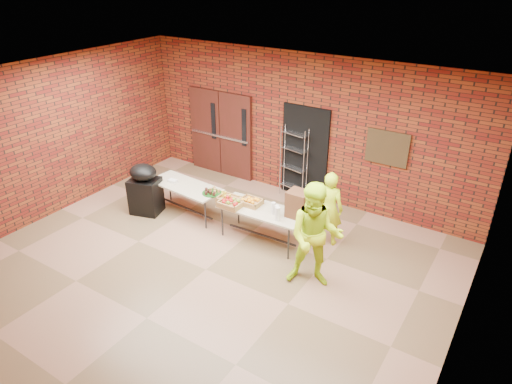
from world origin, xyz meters
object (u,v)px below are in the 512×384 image
table_left (186,187)px  volunteer_man (315,236)px  coffee_dispenser (298,204)px  wire_rack (294,162)px  covered_grill (145,189)px  table_right (262,212)px  volunteer_woman (329,208)px

table_left → volunteer_man: (3.31, -0.67, 0.30)m
coffee_dispenser → volunteer_man: (0.73, -0.78, -0.01)m
wire_rack → covered_grill: size_ratio=1.49×
wire_rack → coffee_dispenser: (1.09, -1.84, 0.11)m
wire_rack → table_left: wire_rack is taller
coffee_dispenser → table_left: bearing=-177.4°
wire_rack → table_right: 2.03m
table_right → volunteer_man: 1.58m
table_left → volunteer_woman: bearing=16.1°
covered_grill → volunteer_woman: bearing=-1.4°
covered_grill → wire_rack: bearing=29.8°
table_right → volunteer_woman: (1.08, 0.62, 0.11)m
volunteer_man → coffee_dispenser: bearing=111.0°
wire_rack → coffee_dispenser: size_ratio=3.29×
coffee_dispenser → volunteer_woman: volunteer_woman is taller
covered_grill → volunteer_woman: volunteer_woman is taller
table_right → covered_grill: covered_grill is taller
wire_rack → volunteer_woman: bearing=-30.3°
coffee_dispenser → covered_grill: 3.41m
wire_rack → coffee_dispenser: wire_rack is taller
table_left → covered_grill: bearing=-146.4°
covered_grill → volunteer_man: bearing=-20.1°
table_left → table_right: 1.90m
table_right → coffee_dispenser: bearing=9.8°
table_right → volunteer_man: bearing=-26.4°
volunteer_man → wire_rack: bearing=102.7°
wire_rack → table_left: bearing=-115.3°
coffee_dispenser → volunteer_man: size_ratio=0.27×
volunteer_woman → volunteer_man: bearing=100.4°
wire_rack → volunteer_woman: size_ratio=1.11×
table_left → covered_grill: 0.87m
volunteer_woman → table_left: bearing=7.1°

